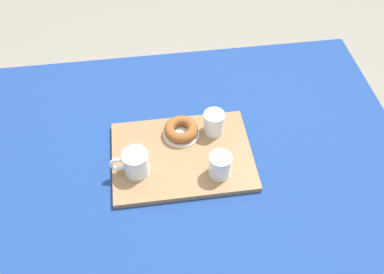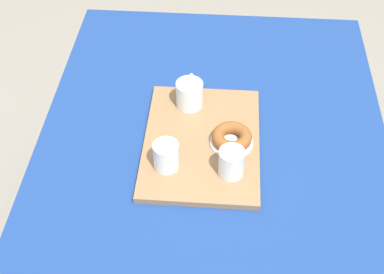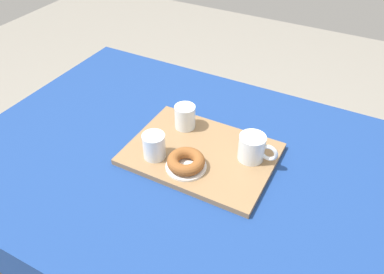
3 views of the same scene
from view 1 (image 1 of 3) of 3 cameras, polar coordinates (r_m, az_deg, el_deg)
ground_plane at (r=2.05m, az=-0.03°, el=-14.67°), size 6.00×6.00×0.00m
dining_table at (r=1.49m, az=-0.04°, el=-3.80°), size 1.44×1.03×0.74m
serving_tray at (r=1.39m, az=-1.33°, el=-2.56°), size 0.46×0.33×0.02m
tea_mug_left at (r=1.32m, az=-7.66°, el=-3.55°), size 0.12×0.08×0.08m
water_glass_near at (r=1.42m, az=2.97°, el=1.87°), size 0.07×0.07×0.08m
water_glass_far at (r=1.31m, az=3.81°, el=-3.88°), size 0.07×0.07×0.08m
donut_plate_left at (r=1.43m, az=-1.47°, el=0.48°), size 0.12×0.12×0.01m
sugar_donut_left at (r=1.42m, az=-1.49°, el=1.04°), size 0.11×0.11×0.04m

